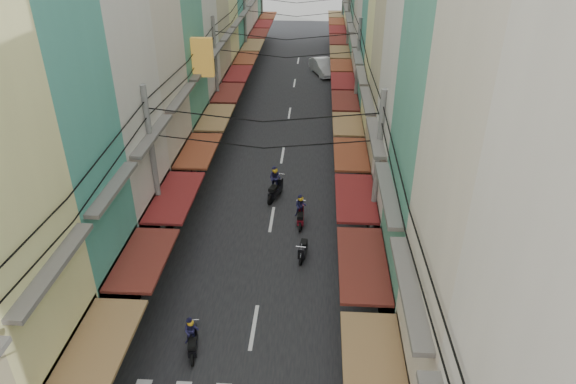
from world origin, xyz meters
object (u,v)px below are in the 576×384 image
at_px(bicycle, 412,268).
at_px(traffic_sign, 396,307).
at_px(market_umbrella, 424,364).
at_px(white_car, 323,74).

distance_m(bicycle, traffic_sign, 5.94).
distance_m(market_umbrella, traffic_sign, 2.44).
xyz_separation_m(white_car, market_umbrella, (3.14, -38.50, 2.08)).
xyz_separation_m(bicycle, market_umbrella, (-0.97, -7.60, 2.08)).
bearing_deg(market_umbrella, white_car, 94.67).
bearing_deg(traffic_sign, white_car, 94.01).
bearing_deg(bicycle, white_car, 18.99).
xyz_separation_m(market_umbrella, traffic_sign, (-0.61, 2.35, 0.21)).
distance_m(white_car, traffic_sign, 36.30).
height_order(market_umbrella, traffic_sign, traffic_sign).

